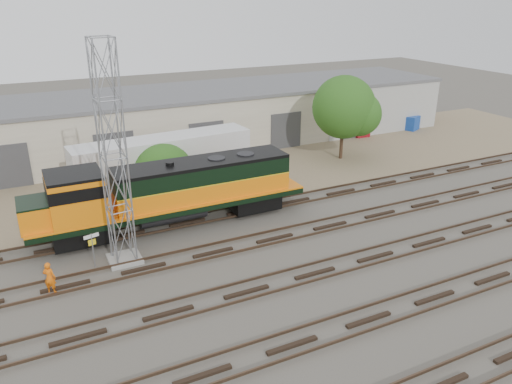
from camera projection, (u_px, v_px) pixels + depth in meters
name	position (u px, v px, depth m)	size (l,w,h in m)	color
ground	(287.00, 250.00, 28.87)	(140.00, 140.00, 0.00)	#47423A
dirt_strip	(198.00, 172.00, 41.36)	(80.00, 16.00, 0.02)	#726047
tracks	(315.00, 273.00, 26.34)	(80.00, 20.40, 0.28)	black
warehouse	(168.00, 121.00, 47.04)	(58.40, 10.40, 5.30)	beige
locomotive	(167.00, 192.00, 30.84)	(17.41, 3.05, 4.18)	black
signal_tower	(114.00, 161.00, 25.59)	(1.76, 1.76, 11.95)	gray
sign_post	(92.00, 244.00, 26.56)	(0.81, 0.23, 2.01)	gray
worker	(50.00, 278.00, 24.50)	(0.61, 0.40, 1.68)	orange
semi_trailer	(168.00, 156.00, 36.99)	(13.42, 3.66, 4.08)	silver
dumpster_blue	(410.00, 123.00, 54.11)	(1.60, 1.50, 1.50)	#16409C
dumpster_red	(361.00, 130.00, 51.57)	(1.50, 1.40, 1.40)	maroon
tree_mid	(168.00, 176.00, 35.28)	(4.58, 4.36, 4.36)	#382619
tree_east	(348.00, 109.00, 43.18)	(5.75, 5.47, 7.39)	#382619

